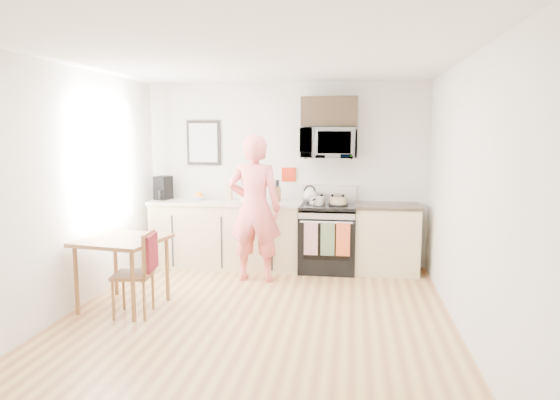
# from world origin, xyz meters

# --- Properties ---
(floor) EXTENTS (4.60, 4.60, 0.00)m
(floor) POSITION_xyz_m (0.00, 0.00, 0.00)
(floor) COLOR #985F3B
(floor) RESTS_ON ground
(back_wall) EXTENTS (4.00, 0.04, 2.60)m
(back_wall) POSITION_xyz_m (0.00, 2.30, 1.30)
(back_wall) COLOR silver
(back_wall) RESTS_ON floor
(front_wall) EXTENTS (4.00, 0.04, 2.60)m
(front_wall) POSITION_xyz_m (0.00, -2.30, 1.30)
(front_wall) COLOR silver
(front_wall) RESTS_ON floor
(left_wall) EXTENTS (0.04, 4.60, 2.60)m
(left_wall) POSITION_xyz_m (-2.00, 0.00, 1.30)
(left_wall) COLOR silver
(left_wall) RESTS_ON floor
(right_wall) EXTENTS (0.04, 4.60, 2.60)m
(right_wall) POSITION_xyz_m (2.00, 0.00, 1.30)
(right_wall) COLOR silver
(right_wall) RESTS_ON floor
(ceiling) EXTENTS (4.00, 4.60, 0.04)m
(ceiling) POSITION_xyz_m (0.00, 0.00, 2.60)
(ceiling) COLOR white
(ceiling) RESTS_ON back_wall
(window) EXTENTS (0.06, 1.40, 1.50)m
(window) POSITION_xyz_m (-1.96, 0.80, 1.55)
(window) COLOR white
(window) RESTS_ON left_wall
(cabinet_left) EXTENTS (2.10, 0.60, 0.90)m
(cabinet_left) POSITION_xyz_m (-0.80, 2.00, 0.45)
(cabinet_left) COLOR #CBBB82
(cabinet_left) RESTS_ON floor
(countertop_left) EXTENTS (2.14, 0.64, 0.04)m
(countertop_left) POSITION_xyz_m (-0.80, 2.00, 0.92)
(countertop_left) COLOR beige
(countertop_left) RESTS_ON cabinet_left
(cabinet_right) EXTENTS (0.84, 0.60, 0.90)m
(cabinet_right) POSITION_xyz_m (1.43, 2.00, 0.45)
(cabinet_right) COLOR #CBBB82
(cabinet_right) RESTS_ON floor
(countertop_right) EXTENTS (0.88, 0.64, 0.04)m
(countertop_right) POSITION_xyz_m (1.43, 2.00, 0.92)
(countertop_right) COLOR black
(countertop_right) RESTS_ON cabinet_right
(range) EXTENTS (0.76, 0.70, 1.16)m
(range) POSITION_xyz_m (0.63, 1.98, 0.44)
(range) COLOR black
(range) RESTS_ON floor
(microwave) EXTENTS (0.76, 0.51, 0.42)m
(microwave) POSITION_xyz_m (0.63, 2.08, 1.76)
(microwave) COLOR silver
(microwave) RESTS_ON back_wall
(upper_cabinet) EXTENTS (0.76, 0.35, 0.40)m
(upper_cabinet) POSITION_xyz_m (0.63, 2.12, 2.18)
(upper_cabinet) COLOR black
(upper_cabinet) RESTS_ON back_wall
(wall_art) EXTENTS (0.50, 0.04, 0.65)m
(wall_art) POSITION_xyz_m (-1.20, 2.28, 1.75)
(wall_art) COLOR black
(wall_art) RESTS_ON back_wall
(wall_trivet) EXTENTS (0.20, 0.02, 0.20)m
(wall_trivet) POSITION_xyz_m (0.05, 2.28, 1.30)
(wall_trivet) COLOR #AF230F
(wall_trivet) RESTS_ON back_wall
(person) EXTENTS (0.70, 0.47, 1.88)m
(person) POSITION_xyz_m (-0.27, 1.38, 0.94)
(person) COLOR #D93E3B
(person) RESTS_ON floor
(dining_table) EXTENTS (0.82, 0.82, 0.77)m
(dining_table) POSITION_xyz_m (-1.49, 0.18, 0.68)
(dining_table) COLOR brown
(dining_table) RESTS_ON floor
(chair) EXTENTS (0.46, 0.42, 0.89)m
(chair) POSITION_xyz_m (-1.17, -0.01, 0.57)
(chair) COLOR brown
(chair) RESTS_ON floor
(knife_block) EXTENTS (0.13, 0.16, 0.21)m
(knife_block) POSITION_xyz_m (-0.09, 2.08, 1.04)
(knife_block) COLOR brown
(knife_block) RESTS_ON countertop_left
(utensil_crock) EXTENTS (0.13, 0.13, 0.39)m
(utensil_crock) POSITION_xyz_m (-0.53, 2.20, 1.10)
(utensil_crock) COLOR #AF230F
(utensil_crock) RESTS_ON countertop_left
(fruit_bowl) EXTENTS (0.26, 0.26, 0.11)m
(fruit_bowl) POSITION_xyz_m (-1.25, 2.10, 0.98)
(fruit_bowl) COLOR white
(fruit_bowl) RESTS_ON countertop_left
(milk_carton) EXTENTS (0.10, 0.10, 0.25)m
(milk_carton) POSITION_xyz_m (-0.79, 2.09, 1.06)
(milk_carton) COLOR tan
(milk_carton) RESTS_ON countertop_left
(coffee_maker) EXTENTS (0.24, 0.30, 0.34)m
(coffee_maker) POSITION_xyz_m (-1.75, 2.04, 1.10)
(coffee_maker) COLOR black
(coffee_maker) RESTS_ON countertop_left
(bread_bag) EXTENTS (0.36, 0.27, 0.12)m
(bread_bag) POSITION_xyz_m (-0.39, 1.79, 1.00)
(bread_bag) COLOR tan
(bread_bag) RESTS_ON countertop_left
(cake) EXTENTS (0.27, 0.27, 0.09)m
(cake) POSITION_xyz_m (0.77, 1.95, 0.97)
(cake) COLOR black
(cake) RESTS_ON range
(kettle) EXTENTS (0.19, 0.19, 0.24)m
(kettle) POSITION_xyz_m (0.36, 2.20, 1.03)
(kettle) COLOR white
(kettle) RESTS_ON range
(pot) EXTENTS (0.21, 0.36, 0.11)m
(pot) POSITION_xyz_m (0.49, 1.90, 0.98)
(pot) COLOR silver
(pot) RESTS_ON range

